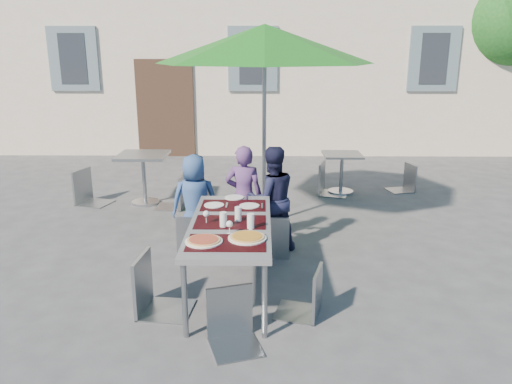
{
  "coord_description": "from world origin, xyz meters",
  "views": [
    {
      "loc": [
        0.22,
        -3.96,
        2.41
      ],
      "look_at": [
        0.15,
        1.62,
        0.81
      ],
      "focal_mm": 35.0,
      "sensor_mm": 36.0,
      "label": 1
    }
  ],
  "objects_px": {
    "bg_chair_l_0": "(86,166)",
    "pizza_near_right": "(247,237)",
    "child_1": "(244,196)",
    "chair_3": "(152,250)",
    "bg_chair_l_1": "(329,159)",
    "patio_umbrella": "(265,45)",
    "dining_table": "(230,227)",
    "chair_5": "(232,286)",
    "cafe_table_1": "(342,167)",
    "child_2": "(272,199)",
    "chair_2": "(271,210)",
    "chair_0": "(197,209)",
    "child_0": "(195,201)",
    "bg_chair_r_1": "(406,162)",
    "bg_chair_r_0": "(175,172)",
    "cafe_table_0": "(143,168)",
    "chair_1": "(242,207)",
    "pizza_near_left": "(204,240)",
    "chair_4": "(308,264)"
  },
  "relations": [
    {
      "from": "child_1",
      "to": "bg_chair_l_1",
      "type": "height_order",
      "value": "child_1"
    },
    {
      "from": "pizza_near_left",
      "to": "patio_umbrella",
      "type": "bearing_deg",
      "value": 78.19
    },
    {
      "from": "dining_table",
      "to": "cafe_table_0",
      "type": "bearing_deg",
      "value": 117.62
    },
    {
      "from": "dining_table",
      "to": "child_1",
      "type": "bearing_deg",
      "value": 86.06
    },
    {
      "from": "child_1",
      "to": "chair_2",
      "type": "relative_size",
      "value": 1.3
    },
    {
      "from": "cafe_table_1",
      "to": "bg_chair_r_0",
      "type": "bearing_deg",
      "value": -161.66
    },
    {
      "from": "bg_chair_l_1",
      "to": "patio_umbrella",
      "type": "bearing_deg",
      "value": -125.3
    },
    {
      "from": "chair_1",
      "to": "chair_4",
      "type": "distance_m",
      "value": 1.61
    },
    {
      "from": "child_0",
      "to": "cafe_table_0",
      "type": "height_order",
      "value": "child_0"
    },
    {
      "from": "child_2",
      "to": "chair_0",
      "type": "distance_m",
      "value": 0.93
    },
    {
      "from": "dining_table",
      "to": "chair_5",
      "type": "xyz_separation_m",
      "value": [
        0.07,
        -0.94,
        -0.17
      ]
    },
    {
      "from": "dining_table",
      "to": "chair_4",
      "type": "relative_size",
      "value": 2.08
    },
    {
      "from": "pizza_near_left",
      "to": "cafe_table_0",
      "type": "height_order",
      "value": "cafe_table_0"
    },
    {
      "from": "child_1",
      "to": "chair_4",
      "type": "height_order",
      "value": "child_1"
    },
    {
      "from": "child_1",
      "to": "chair_3",
      "type": "xyz_separation_m",
      "value": [
        -0.79,
        -1.69,
        -0.02
      ]
    },
    {
      "from": "child_1",
      "to": "bg_chair_r_1",
      "type": "xyz_separation_m",
      "value": [
        2.74,
        2.57,
        -0.12
      ]
    },
    {
      "from": "chair_2",
      "to": "bg_chair_r_0",
      "type": "height_order",
      "value": "chair_2"
    },
    {
      "from": "chair_0",
      "to": "bg_chair_l_0",
      "type": "relative_size",
      "value": 1.0
    },
    {
      "from": "chair_1",
      "to": "cafe_table_0",
      "type": "relative_size",
      "value": 1.24
    },
    {
      "from": "chair_4",
      "to": "bg_chair_l_0",
      "type": "height_order",
      "value": "bg_chair_l_0"
    },
    {
      "from": "child_1",
      "to": "patio_umbrella",
      "type": "height_order",
      "value": "patio_umbrella"
    },
    {
      "from": "child_2",
      "to": "bg_chair_r_1",
      "type": "xyz_separation_m",
      "value": [
        2.4,
        2.7,
        -0.13
      ]
    },
    {
      "from": "chair_2",
      "to": "chair_5",
      "type": "relative_size",
      "value": 1.09
    },
    {
      "from": "child_0",
      "to": "bg_chair_r_1",
      "type": "xyz_separation_m",
      "value": [
        3.35,
        2.63,
        -0.07
      ]
    },
    {
      "from": "dining_table",
      "to": "cafe_table_1",
      "type": "bearing_deg",
      "value": 65.56
    },
    {
      "from": "chair_2",
      "to": "patio_umbrella",
      "type": "bearing_deg",
      "value": 94.39
    },
    {
      "from": "chair_1",
      "to": "chair_3",
      "type": "relative_size",
      "value": 0.96
    },
    {
      "from": "child_0",
      "to": "bg_chair_r_0",
      "type": "distance_m",
      "value": 1.67
    },
    {
      "from": "child_0",
      "to": "chair_3",
      "type": "relative_size",
      "value": 1.12
    },
    {
      "from": "child_1",
      "to": "bg_chair_r_0",
      "type": "bearing_deg",
      "value": -46.32
    },
    {
      "from": "bg_chair_l_0",
      "to": "pizza_near_right",
      "type": "bearing_deg",
      "value": -52.47
    },
    {
      "from": "pizza_near_right",
      "to": "chair_2",
      "type": "xyz_separation_m",
      "value": [
        0.25,
        1.39,
        -0.19
      ]
    },
    {
      "from": "cafe_table_1",
      "to": "child_2",
      "type": "bearing_deg",
      "value": -116.06
    },
    {
      "from": "bg_chair_r_1",
      "to": "pizza_near_right",
      "type": "bearing_deg",
      "value": -121.62
    },
    {
      "from": "pizza_near_left",
      "to": "chair_3",
      "type": "xyz_separation_m",
      "value": [
        -0.5,
        0.13,
        -0.14
      ]
    },
    {
      "from": "cafe_table_0",
      "to": "chair_1",
      "type": "bearing_deg",
      "value": -50.78
    },
    {
      "from": "chair_3",
      "to": "chair_5",
      "type": "xyz_separation_m",
      "value": [
        0.77,
        -0.53,
        -0.1
      ]
    },
    {
      "from": "dining_table",
      "to": "bg_chair_r_0",
      "type": "xyz_separation_m",
      "value": [
        -1.04,
        2.8,
        -0.12
      ]
    },
    {
      "from": "pizza_near_left",
      "to": "chair_2",
      "type": "bearing_deg",
      "value": 66.85
    },
    {
      "from": "chair_3",
      "to": "child_0",
      "type": "bearing_deg",
      "value": 83.44
    },
    {
      "from": "chair_0",
      "to": "bg_chair_r_1",
      "type": "bearing_deg",
      "value": 42.65
    },
    {
      "from": "bg_chair_r_1",
      "to": "bg_chair_r_0",
      "type": "bearing_deg",
      "value": -164.88
    },
    {
      "from": "pizza_near_left",
      "to": "chair_5",
      "type": "xyz_separation_m",
      "value": [
        0.27,
        -0.4,
        -0.24
      ]
    },
    {
      "from": "chair_3",
      "to": "chair_5",
      "type": "bearing_deg",
      "value": -34.27
    },
    {
      "from": "child_2",
      "to": "chair_2",
      "type": "bearing_deg",
      "value": 71.01
    },
    {
      "from": "bg_chair_l_1",
      "to": "dining_table",
      "type": "bearing_deg",
      "value": -111.77
    },
    {
      "from": "chair_5",
      "to": "patio_umbrella",
      "type": "height_order",
      "value": "patio_umbrella"
    },
    {
      "from": "chair_1",
      "to": "cafe_table_1",
      "type": "xyz_separation_m",
      "value": [
        1.61,
        2.71,
        -0.15
      ]
    },
    {
      "from": "chair_1",
      "to": "chair_5",
      "type": "relative_size",
      "value": 1.12
    },
    {
      "from": "child_0",
      "to": "bg_chair_r_0",
      "type": "relative_size",
      "value": 1.21
    }
  ]
}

